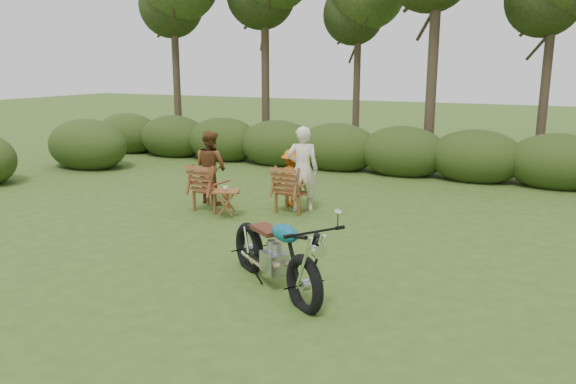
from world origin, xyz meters
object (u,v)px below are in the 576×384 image
at_px(adult_b, 212,202).
at_px(motorcycle, 274,287).
at_px(cup, 225,188).
at_px(lawn_chair_left, 212,210).
at_px(adult_a, 302,211).
at_px(lawn_chair_right, 292,212).
at_px(child, 292,206).
at_px(side_table, 227,204).

bearing_deg(adult_b, motorcycle, 148.07).
bearing_deg(cup, motorcycle, -48.65).
bearing_deg(adult_b, cup, 151.63).
distance_m(lawn_chair_left, adult_a, 1.98).
xyz_separation_m(lawn_chair_right, adult_a, (0.16, 0.16, 0.00)).
height_order(adult_b, child, adult_b).
relative_size(cup, adult_a, 0.06).
distance_m(cup, adult_b, 1.42).
height_order(lawn_chair_right, child, child).
bearing_deg(side_table, adult_b, 136.44).
bearing_deg(lawn_chair_right, side_table, 44.15).
bearing_deg(motorcycle, adult_b, 168.32).
distance_m(lawn_chair_left, child, 1.78).
relative_size(adult_b, child, 1.30).
height_order(adult_a, adult_b, adult_a).
xyz_separation_m(motorcycle, child, (-1.72, 4.32, 0.00)).
xyz_separation_m(cup, adult_b, (-0.92, 0.89, -0.60)).
distance_m(side_table, cup, 0.33).
distance_m(cup, child, 1.72).
bearing_deg(child, adult_b, 27.39).
height_order(lawn_chair_right, side_table, side_table).
bearing_deg(child, lawn_chair_right, 129.93).
bearing_deg(adult_a, lawn_chair_left, 1.68).
bearing_deg(adult_b, side_table, 152.01).
height_order(adult_a, child, adult_a).
height_order(side_table, child, child).
relative_size(lawn_chair_right, side_table, 1.80).
bearing_deg(side_table, adult_a, 41.52).
relative_size(lawn_chair_right, adult_a, 0.55).
bearing_deg(lawn_chair_left, cup, 157.30).
distance_m(adult_a, child, 0.47).
xyz_separation_m(cup, adult_a, (1.27, 1.08, -0.60)).
xyz_separation_m(lawn_chair_right, side_table, (-1.08, -0.94, 0.28)).
xyz_separation_m(motorcycle, cup, (-2.61, 2.97, 0.60)).
xyz_separation_m(side_table, cup, (-0.03, 0.02, 0.32)).
bearing_deg(lawn_chair_left, motorcycle, 139.80).
bearing_deg(cup, adult_a, 40.39).
height_order(side_table, cup, cup).
relative_size(lawn_chair_right, child, 0.79).
bearing_deg(motorcycle, cup, 167.17).
height_order(lawn_chair_right, lawn_chair_left, lawn_chair_left).
distance_m(lawn_chair_right, lawn_chair_left, 1.77).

